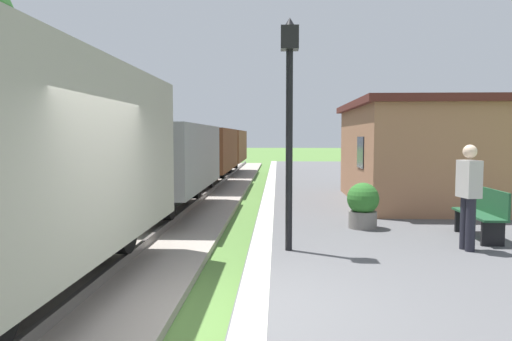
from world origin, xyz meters
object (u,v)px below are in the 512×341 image
potted_planter (363,205)px  lamp_post_near (289,91)px  bench_near_hut (482,213)px  person_waiting (469,193)px  station_hut (412,152)px  freight_train (179,156)px  bench_down_platform (377,173)px  tree_field_left (88,107)px

potted_planter → lamp_post_near: bearing=-128.1°
bench_near_hut → person_waiting: bearing=-124.0°
station_hut → potted_planter: station_hut is taller
freight_train → station_hut: size_ratio=4.48×
bench_down_platform → bench_near_hut: bearing=-90.0°
person_waiting → tree_field_left: tree_field_left is taller
bench_down_platform → person_waiting: size_ratio=0.88×
station_hut → bench_down_platform: station_hut is taller
freight_train → tree_field_left: tree_field_left is taller
freight_train → station_hut: 6.93m
potted_planter → station_hut: bearing=62.3°
person_waiting → potted_planter: size_ratio=1.87×
bench_near_hut → lamp_post_near: 4.20m
bench_near_hut → person_waiting: size_ratio=0.88×
tree_field_left → person_waiting: bearing=-52.7°
potted_planter → lamp_post_near: lamp_post_near is taller
freight_train → tree_field_left: bearing=124.2°
freight_train → lamp_post_near: lamp_post_near is taller
bench_down_platform → potted_planter: (-1.97, -8.37, 0.00)m
person_waiting → potted_planter: (-1.36, 1.81, -0.46)m
freight_train → potted_planter: bearing=-47.1°
station_hut → bench_down_platform: (-0.04, 4.53, -0.93)m
bench_down_platform → tree_field_left: size_ratio=0.28×
station_hut → person_waiting: bearing=-96.6°
station_hut → bench_near_hut: size_ratio=3.87×
potted_planter → freight_train: bearing=132.9°
station_hut → tree_field_left: tree_field_left is taller
bench_down_platform → tree_field_left: (-13.64, 6.92, 2.92)m
freight_train → station_hut: station_hut is taller
station_hut → lamp_post_near: 6.88m
station_hut → person_waiting: (-0.65, -5.65, -0.47)m
tree_field_left → bench_near_hut: bearing=-49.9°
person_waiting → lamp_post_near: size_ratio=0.46×
bench_near_hut → potted_planter: potted_planter is taller
bench_near_hut → person_waiting: (-0.61, -0.91, 0.46)m
freight_train → bench_down_platform: freight_train is taller
freight_train → station_hut: (6.80, -1.31, 0.17)m
bench_down_platform → station_hut: bearing=-89.5°
bench_down_platform → potted_planter: bearing=-103.3°
freight_train → tree_field_left: size_ratio=4.81×
freight_train → potted_planter: freight_train is taller
bench_near_hut → potted_planter: (-1.97, 0.91, 0.00)m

